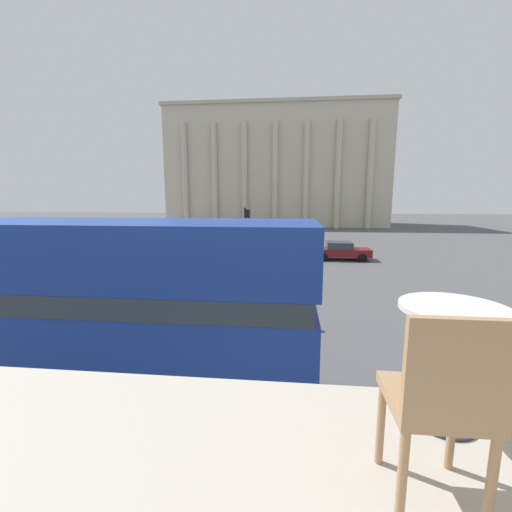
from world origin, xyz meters
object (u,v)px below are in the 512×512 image
Objects in this scene: plaza_building_left at (277,168)px; pedestrian_black at (187,265)px; double_decker_bus at (86,302)px; traffic_light_mid at (246,233)px; cafe_chair_0 at (442,399)px; traffic_light_near at (247,255)px; car_maroon at (341,250)px; car_white at (266,240)px; pedestrian_yellow at (190,266)px; pedestrian_grey at (227,254)px; cafe_dining_table at (451,338)px.

plaza_building_left reaches higher than pedestrian_black.
traffic_light_mid is (2.02, 12.46, 0.34)m from double_decker_bus.
cafe_chair_0 reaches higher than pedestrian_black.
double_decker_bus is 2.54× the size of traffic_light_mid.
traffic_light_mid reaches higher than traffic_light_near.
plaza_building_left is at bearing 166.73° from car_maroon.
car_white is (2.26, 24.62, -1.61)m from double_decker_bus.
plaza_building_left is 22.43× the size of pedestrian_black.
pedestrian_yellow is at bearing -72.60° from car_maroon.
traffic_light_mid reaches higher than pedestrian_black.
car_maroon is at bearing 67.81° from traffic_light_near.
traffic_light_mid reaches higher than pedestrian_grey.
traffic_light_near is 2.35× the size of pedestrian_grey.
cafe_chair_0 is 0.24× the size of traffic_light_near.
double_decker_bus is 12.63m from traffic_light_mid.
car_white is at bearing -156.97° from car_maroon.
plaza_building_left is 22.42× the size of pedestrian_grey.
car_white is (-3.29, 29.67, -3.14)m from cafe_dining_table.
cafe_chair_0 reaches higher than traffic_light_mid.
car_white is at bearing 89.88° from double_decker_bus.
pedestrian_black is at bearing -74.85° from car_maroon.
pedestrian_yellow is 1.00× the size of pedestrian_grey.
pedestrian_yellow is at bearing -150.97° from traffic_light_mid.
pedestrian_black is (-1.18, 11.24, -1.40)m from double_decker_bus.
pedestrian_grey is (-7.99, -3.64, 0.21)m from car_maroon.
car_maroon is (5.38, 13.20, -1.76)m from traffic_light_near.
traffic_light_mid is (-3.23, 18.12, -1.18)m from cafe_chair_0.
cafe_dining_table is 30.02m from car_white.
cafe_chair_0 reaches higher than pedestrian_yellow.
double_decker_bus is 2.75× the size of traffic_light_near.
plaza_building_left reaches higher than pedestrian_grey.
pedestrian_black is (-3.20, -1.23, -1.73)m from traffic_light_mid.
cafe_dining_table reaches higher than pedestrian_black.
car_white is (0.32, -28.58, -8.85)m from plaza_building_left.
pedestrian_black is (-6.73, 16.28, -2.93)m from cafe_dining_table.
double_decker_bus is 7.66m from cafe_dining_table.
pedestrian_black is (-9.51, -7.70, 0.21)m from car_maroon.
pedestrian_black and pedestrian_grey have the same top height.
plaza_building_left is 9.54× the size of traffic_light_near.
pedestrian_grey reaches higher than car_maroon.
cafe_chair_0 is at bearing -78.57° from traffic_light_near.
pedestrian_grey reaches higher than car_white.
cafe_chair_0 is 59.24m from plaza_building_left.
cafe_chair_0 reaches higher than car_maroon.
cafe_chair_0 is 17.85m from pedestrian_yellow.
traffic_light_mid reaches higher than car_white.
double_decker_bus is 2.46× the size of car_white.
traffic_light_mid is (0.08, -40.74, -6.90)m from plaza_building_left.
cafe_dining_table reaches higher than car_white.
car_maroon is at bearing 83.67° from cafe_chair_0.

